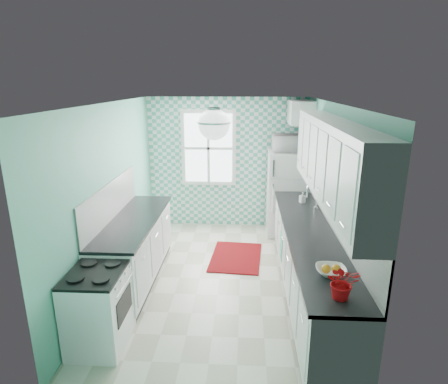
# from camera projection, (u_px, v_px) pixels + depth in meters

# --- Properties ---
(floor) EXTENTS (3.00, 4.40, 0.02)m
(floor) POSITION_uv_depth(u_px,v_px,m) (220.00, 279.00, 5.46)
(floor) COLOR silver
(floor) RESTS_ON ground
(ceiling) EXTENTS (3.00, 4.40, 0.02)m
(ceiling) POSITION_uv_depth(u_px,v_px,m) (219.00, 102.00, 4.74)
(ceiling) COLOR white
(ceiling) RESTS_ON wall_back
(wall_back) EXTENTS (3.00, 0.02, 2.50)m
(wall_back) POSITION_uv_depth(u_px,v_px,m) (227.00, 163.00, 7.22)
(wall_back) COLOR #5EB69B
(wall_back) RESTS_ON floor
(wall_front) EXTENTS (3.00, 0.02, 2.50)m
(wall_front) POSITION_uv_depth(u_px,v_px,m) (201.00, 279.00, 2.98)
(wall_front) COLOR #5EB69B
(wall_front) RESTS_ON floor
(wall_left) EXTENTS (0.02, 4.40, 2.50)m
(wall_left) POSITION_uv_depth(u_px,v_px,m) (111.00, 195.00, 5.18)
(wall_left) COLOR #5EB69B
(wall_left) RESTS_ON floor
(wall_right) EXTENTS (0.02, 4.40, 2.50)m
(wall_right) POSITION_uv_depth(u_px,v_px,m) (331.00, 199.00, 5.02)
(wall_right) COLOR #5EB69B
(wall_right) RESTS_ON floor
(accent_wall) EXTENTS (3.00, 0.01, 2.50)m
(accent_wall) POSITION_uv_depth(u_px,v_px,m) (227.00, 164.00, 7.20)
(accent_wall) COLOR teal
(accent_wall) RESTS_ON wall_back
(window) EXTENTS (1.04, 0.05, 1.44)m
(window) POSITION_uv_depth(u_px,v_px,m) (209.00, 148.00, 7.10)
(window) COLOR white
(window) RESTS_ON wall_back
(backsplash_right) EXTENTS (0.02, 3.60, 0.51)m
(backsplash_right) POSITION_uv_depth(u_px,v_px,m) (336.00, 213.00, 4.66)
(backsplash_right) COLOR white
(backsplash_right) RESTS_ON wall_right
(backsplash_left) EXTENTS (0.02, 2.15, 0.51)m
(backsplash_left) POSITION_uv_depth(u_px,v_px,m) (111.00, 201.00, 5.12)
(backsplash_left) COLOR white
(backsplash_left) RESTS_ON wall_left
(upper_cabinets_right) EXTENTS (0.33, 3.20, 0.90)m
(upper_cabinets_right) POSITION_uv_depth(u_px,v_px,m) (332.00, 160.00, 4.27)
(upper_cabinets_right) COLOR silver
(upper_cabinets_right) RESTS_ON wall_right
(upper_cabinet_fridge) EXTENTS (0.40, 0.74, 0.40)m
(upper_cabinet_fridge) POSITION_uv_depth(u_px,v_px,m) (301.00, 112.00, 6.50)
(upper_cabinet_fridge) COLOR silver
(upper_cabinet_fridge) RESTS_ON wall_right
(ceiling_light) EXTENTS (0.34, 0.34, 0.35)m
(ceiling_light) POSITION_uv_depth(u_px,v_px,m) (214.00, 124.00, 4.03)
(ceiling_light) COLOR silver
(ceiling_light) RESTS_ON ceiling
(base_cabinets_right) EXTENTS (0.60, 3.60, 0.90)m
(base_cabinets_right) POSITION_uv_depth(u_px,v_px,m) (309.00, 266.00, 4.88)
(base_cabinets_right) COLOR white
(base_cabinets_right) RESTS_ON floor
(countertop_right) EXTENTS (0.63, 3.60, 0.04)m
(countertop_right) POSITION_uv_depth(u_px,v_px,m) (310.00, 233.00, 4.75)
(countertop_right) COLOR black
(countertop_right) RESTS_ON base_cabinets_right
(base_cabinets_left) EXTENTS (0.60, 2.15, 0.90)m
(base_cabinets_left) POSITION_uv_depth(u_px,v_px,m) (135.00, 251.00, 5.32)
(base_cabinets_left) COLOR white
(base_cabinets_left) RESTS_ON floor
(countertop_left) EXTENTS (0.63, 2.15, 0.04)m
(countertop_left) POSITION_uv_depth(u_px,v_px,m) (134.00, 220.00, 5.19)
(countertop_left) COLOR black
(countertop_left) RESTS_ON base_cabinets_left
(fridge) EXTENTS (0.68, 0.68, 1.56)m
(fridge) POSITION_uv_depth(u_px,v_px,m) (286.00, 193.00, 6.90)
(fridge) COLOR silver
(fridge) RESTS_ON floor
(stove) EXTENTS (0.57, 0.71, 0.85)m
(stove) POSITION_uv_depth(u_px,v_px,m) (99.00, 307.00, 4.00)
(stove) COLOR white
(stove) RESTS_ON floor
(sink) EXTENTS (0.55, 0.46, 0.53)m
(sink) POSITION_uv_depth(u_px,v_px,m) (302.00, 210.00, 5.56)
(sink) COLOR silver
(sink) RESTS_ON countertop_right
(rug) EXTENTS (0.87, 1.19, 0.02)m
(rug) POSITION_uv_depth(u_px,v_px,m) (236.00, 257.00, 6.12)
(rug) COLOR maroon
(rug) RESTS_ON floor
(dish_towel) EXTENTS (0.08, 0.25, 0.38)m
(dish_towel) POSITION_uv_depth(u_px,v_px,m) (281.00, 246.00, 5.40)
(dish_towel) COLOR #6AB2B1
(dish_towel) RESTS_ON base_cabinets_right
(fruit_bowl) EXTENTS (0.30, 0.30, 0.07)m
(fruit_bowl) POSITION_uv_depth(u_px,v_px,m) (331.00, 271.00, 3.67)
(fruit_bowl) COLOR white
(fruit_bowl) RESTS_ON countertop_right
(potted_plant) EXTENTS (0.30, 0.27, 0.31)m
(potted_plant) POSITION_uv_depth(u_px,v_px,m) (343.00, 282.00, 3.23)
(potted_plant) COLOR #A80508
(potted_plant) RESTS_ON countertop_right
(soap_bottle) EXTENTS (0.10, 0.10, 0.17)m
(soap_bottle) POSITION_uv_depth(u_px,v_px,m) (302.00, 197.00, 5.85)
(soap_bottle) COLOR #8AAEBB
(soap_bottle) RESTS_ON countertop_right
(microwave) EXTENTS (0.57, 0.40, 0.30)m
(microwave) POSITION_uv_depth(u_px,v_px,m) (288.00, 143.00, 6.64)
(microwave) COLOR silver
(microwave) RESTS_ON fridge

